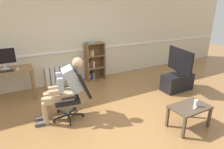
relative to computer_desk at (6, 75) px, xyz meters
The scene contains 15 objects.
ground_plane 2.96m from the computer_desk, 48.04° to the right, with size 18.00×18.00×0.00m, color olive.
back_wall 2.12m from the computer_desk, 14.49° to the left, with size 12.00×0.13×2.70m.
computer_desk is the anchor object (origin of this frame).
imac_monitor 0.42m from the computer_desk, 75.79° to the left, with size 0.55×0.14×0.50m.
keyboard 0.19m from the computer_desk, 100.11° to the right, with size 0.42×0.12×0.02m, color black.
computer_mouse 0.32m from the computer_desk, 24.20° to the right, with size 0.06×0.10×0.03m, color white.
bookshelf 2.35m from the computer_desk, ahead, with size 0.56×0.29×1.15m.
radiator 1.48m from the computer_desk, 15.77° to the left, with size 0.92×0.08×0.54m.
office_chair 1.85m from the computer_desk, 51.14° to the right, with size 0.81×0.62×0.98m.
person_seated 1.72m from the computer_desk, 55.25° to the right, with size 1.00×0.45×1.22m.
tv_stand 4.24m from the computer_desk, 20.71° to the right, with size 0.84×0.41×0.44m.
tv_screen 4.23m from the computer_desk, 20.71° to the right, with size 0.29×0.98×0.68m.
coffee_table 4.01m from the computer_desk, 44.13° to the right, with size 0.72×0.44×0.43m.
drinking_glass 4.10m from the computer_desk, 43.91° to the right, with size 0.07×0.07×0.13m, color silver.
spare_remote 4.09m from the computer_desk, 44.47° to the right, with size 0.04×0.15×0.02m, color white.
Camera 1 is at (-1.71, -2.58, 2.12)m, focal length 30.13 mm.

